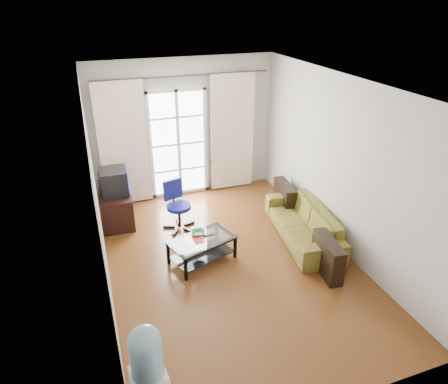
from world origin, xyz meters
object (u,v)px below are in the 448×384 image
object	(u,v)px
task_chair	(178,215)
sofa	(303,223)
tv_stand	(117,209)
crt_tv	(113,182)
coffee_table	(202,247)

from	to	relation	value
task_chair	sofa	bearing A→B (deg)	-43.84
sofa	task_chair	xyz separation A→B (m)	(-1.89, 1.01, -0.02)
tv_stand	task_chair	bearing A→B (deg)	-24.91
crt_tv	task_chair	xyz separation A→B (m)	(0.99, -0.55, -0.55)
coffee_table	tv_stand	world-z (taller)	tv_stand
sofa	task_chair	size ratio (longest dim) A/B	2.31
sofa	coffee_table	size ratio (longest dim) A/B	1.83
sofa	crt_tv	xyz separation A→B (m)	(-2.89, 1.56, 0.53)
coffee_table	crt_tv	bearing A→B (deg)	124.01
crt_tv	tv_stand	bearing A→B (deg)	-89.48
crt_tv	task_chair	bearing A→B (deg)	-26.64
sofa	coffee_table	world-z (taller)	sofa
task_chair	crt_tv	bearing A→B (deg)	135.13
coffee_table	crt_tv	size ratio (longest dim) A/B	2.14
sofa	crt_tv	bearing A→B (deg)	-110.17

